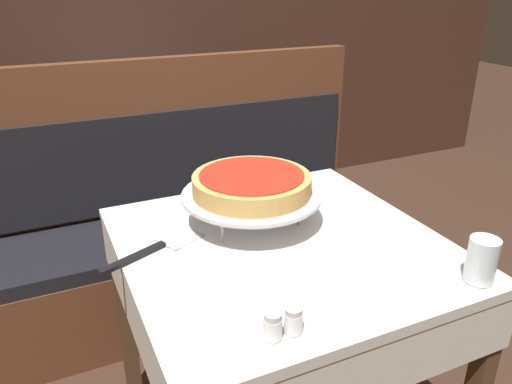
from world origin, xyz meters
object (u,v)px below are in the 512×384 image
object	(u,v)px
booth_bench	(193,240)
salt_shaker	(273,326)
dining_table_rear	(137,130)
condiment_caddy	(123,101)
pizza_pan_stand	(252,196)
pizza_server	(156,248)
deep_dish_pizza	(252,183)
pepper_shaker	(293,320)
dining_table_front	(281,275)
water_glass_near	(482,260)

from	to	relation	value
booth_bench	salt_shaker	size ratio (longest dim) A/B	28.82
dining_table_rear	condiment_caddy	xyz separation A→B (m)	(-0.05, 0.07, 0.15)
dining_table_rear	pizza_pan_stand	xyz separation A→B (m)	(0.03, -1.45, 0.19)
pizza_server	salt_shaker	xyz separation A→B (m)	(0.13, -0.45, 0.03)
condiment_caddy	pizza_pan_stand	bearing A→B (deg)	-86.95
deep_dish_pizza	pizza_server	size ratio (longest dim) A/B	1.12
dining_table_rear	pepper_shaker	bearing A→B (deg)	-92.65
booth_bench	dining_table_rear	bearing A→B (deg)	95.99
booth_bench	condiment_caddy	size ratio (longest dim) A/B	11.40
dining_table_front	deep_dish_pizza	size ratio (longest dim) A/B	2.51
deep_dish_pizza	dining_table_front	bearing A→B (deg)	-77.47
dining_table_front	pizza_server	world-z (taller)	pizza_server
dining_table_front	salt_shaker	size ratio (longest dim) A/B	14.26
pizza_pan_stand	pizza_server	size ratio (longest dim) A/B	1.33
water_glass_near	pepper_shaker	world-z (taller)	water_glass_near
dining_table_rear	salt_shaker	size ratio (longest dim) A/B	12.99
pizza_pan_stand	water_glass_near	distance (m)	0.63
pepper_shaker	salt_shaker	bearing A→B (deg)	180.00
deep_dish_pizza	pepper_shaker	distance (m)	0.51
condiment_caddy	water_glass_near	bearing A→B (deg)	-77.35
dining_table_front	deep_dish_pizza	xyz separation A→B (m)	(-0.03, 0.14, 0.24)
pizza_server	condiment_caddy	world-z (taller)	condiment_caddy
pizza_server	pepper_shaker	distance (m)	0.48
dining_table_rear	pizza_pan_stand	distance (m)	1.46
dining_table_rear	salt_shaker	world-z (taller)	salt_shaker
salt_shaker	pizza_server	bearing A→B (deg)	105.70
dining_table_rear	condiment_caddy	bearing A→B (deg)	122.54
pizza_server	pepper_shaker	size ratio (longest dim) A/B	5.24
deep_dish_pizza	pizza_pan_stand	bearing A→B (deg)	-86.42
dining_table_rear	deep_dish_pizza	xyz separation A→B (m)	(0.03, -1.45, 0.23)
dining_table_front	booth_bench	world-z (taller)	booth_bench
dining_table_front	pizza_server	size ratio (longest dim) A/B	2.81
pizza_server	dining_table_rear	bearing A→B (deg)	79.93
pizza_pan_stand	salt_shaker	bearing A→B (deg)	-109.49
booth_bench	salt_shaker	bearing A→B (deg)	-99.61
pizza_pan_stand	salt_shaker	xyz separation A→B (m)	(-0.17, -0.48, -0.06)
booth_bench	pepper_shaker	size ratio (longest dim) A/B	29.76
condiment_caddy	booth_bench	bearing A→B (deg)	-81.15
dining_table_rear	condiment_caddy	distance (m)	0.17
dining_table_front	dining_table_rear	world-z (taller)	dining_table_rear
dining_table_rear	water_glass_near	distance (m)	2.00
pizza_server	water_glass_near	distance (m)	0.82
dining_table_rear	salt_shaker	distance (m)	1.94
booth_bench	condiment_caddy	distance (m)	0.92
booth_bench	water_glass_near	xyz separation A→B (m)	(0.34, -1.26, 0.50)
pizza_server	salt_shaker	bearing A→B (deg)	-74.30
dining_table_rear	salt_shaker	xyz separation A→B (m)	(-0.14, -1.93, 0.13)
salt_shaker	condiment_caddy	world-z (taller)	condiment_caddy
deep_dish_pizza	salt_shaker	distance (m)	0.52
salt_shaker	pizza_pan_stand	bearing A→B (deg)	70.51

